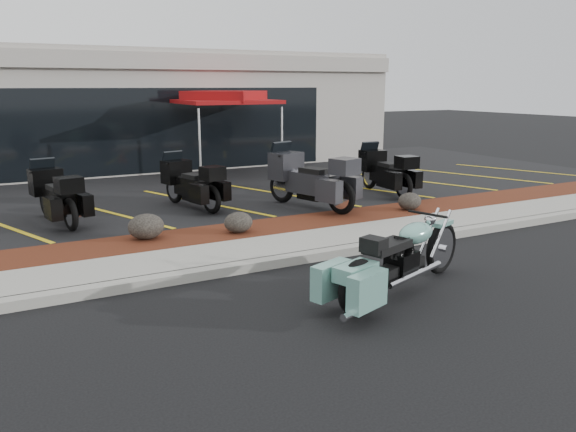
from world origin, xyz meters
TOP-DOWN VIEW (x-y plane):
  - ground at (0.00, 0.00)m, footprint 90.00×90.00m
  - curb at (0.00, 0.90)m, footprint 24.00×0.25m
  - sidewalk at (0.00, 1.60)m, footprint 24.00×1.20m
  - mulch_bed at (0.00, 2.80)m, footprint 24.00×1.20m
  - upper_lot at (0.00, 8.20)m, footprint 26.00×9.60m
  - dealership_building at (0.00, 14.47)m, footprint 18.00×8.16m
  - boulder_left at (-2.00, 2.96)m, footprint 0.65×0.54m
  - boulder_mid at (-0.35, 2.61)m, footprint 0.55×0.46m
  - boulder_right at (3.80, 2.66)m, footprint 0.55×0.46m
  - hero_cruiser at (1.68, -0.64)m, footprint 3.17×1.74m
  - touring_black_front at (-3.42, 5.76)m, footprint 1.21×2.27m
  - touring_black_mid at (-0.60, 5.88)m, footprint 1.31×2.26m
  - touring_grey at (1.67, 4.75)m, footprint 1.66×2.67m
  - touring_black_rear at (4.58, 5.27)m, footprint 0.99×2.24m
  - traffic_cone at (-0.18, 7.17)m, footprint 0.32×0.32m
  - popup_canopy at (2.08, 9.33)m, footprint 3.51×3.51m

SIDE VIEW (x-z plane):
  - ground at x=0.00m, z-range 0.00..0.00m
  - curb at x=0.00m, z-range 0.00..0.15m
  - sidewalk at x=0.00m, z-range 0.00..0.15m
  - upper_lot at x=0.00m, z-range 0.00..0.15m
  - mulch_bed at x=0.00m, z-range 0.00..0.16m
  - boulder_right at x=3.80m, z-range 0.16..0.55m
  - boulder_mid at x=-0.35m, z-range 0.16..0.55m
  - traffic_cone at x=-0.18m, z-range 0.15..0.61m
  - boulder_left at x=-2.00m, z-range 0.16..0.62m
  - hero_cruiser at x=1.68m, z-range 0.00..1.08m
  - touring_black_mid at x=-0.60m, z-range 0.15..1.39m
  - touring_black_front at x=-3.42m, z-range 0.15..1.40m
  - touring_black_rear at x=4.58m, z-range 0.15..1.42m
  - touring_grey at x=1.67m, z-range 0.15..1.60m
  - dealership_building at x=0.00m, z-range 0.01..4.01m
  - popup_canopy at x=2.08m, z-range 1.19..3.75m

